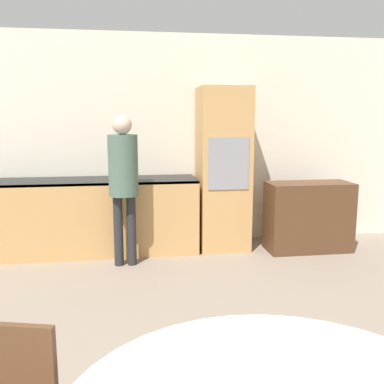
# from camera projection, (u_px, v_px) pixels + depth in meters

# --- Properties ---
(wall_back) EXTENTS (6.38, 0.05, 2.60)m
(wall_back) POSITION_uv_depth(u_px,v_px,m) (162.00, 141.00, 5.35)
(wall_back) COLOR silver
(wall_back) RESTS_ON ground_plane
(kitchen_counter) EXTENTS (2.71, 0.60, 0.88)m
(kitchen_counter) POSITION_uv_depth(u_px,v_px,m) (81.00, 216.00, 5.02)
(kitchen_counter) COLOR tan
(kitchen_counter) RESTS_ON ground_plane
(oven_unit) EXTENTS (0.60, 0.59, 1.95)m
(oven_unit) POSITION_uv_depth(u_px,v_px,m) (223.00, 169.00, 5.18)
(oven_unit) COLOR tan
(oven_unit) RESTS_ON ground_plane
(sideboard) EXTENTS (1.00, 0.45, 0.83)m
(sideboard) POSITION_uv_depth(u_px,v_px,m) (308.00, 217.00, 5.15)
(sideboard) COLOR #51331E
(sideboard) RESTS_ON ground_plane
(person_standing) EXTENTS (0.31, 0.31, 1.62)m
(person_standing) POSITION_uv_depth(u_px,v_px,m) (123.00, 173.00, 4.51)
(person_standing) COLOR #262628
(person_standing) RESTS_ON ground_plane
(bowl_near) EXTENTS (0.15, 0.15, 0.04)m
(bowl_near) POSITION_uv_depth(u_px,v_px,m) (343.00, 382.00, 1.36)
(bowl_near) COLOR silver
(bowl_near) RESTS_ON dining_table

